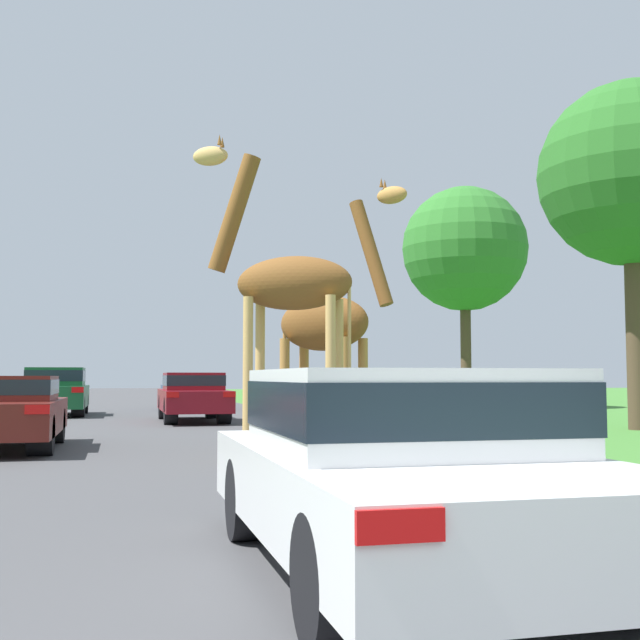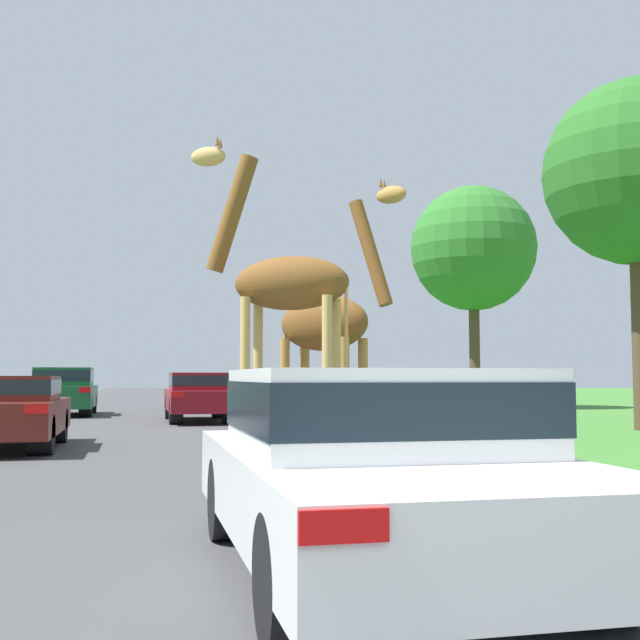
# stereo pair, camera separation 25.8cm
# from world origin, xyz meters

# --- Properties ---
(road) EXTENTS (8.40, 120.00, 0.00)m
(road) POSITION_xyz_m (0.00, 30.00, 0.00)
(road) COLOR #424244
(road) RESTS_ON ground
(giraffe_near_road) EXTENTS (2.11, 2.16, 4.62)m
(giraffe_near_road) POSITION_xyz_m (2.29, 13.30, 2.11)
(giraffe_near_road) COLOR #B77F3D
(giraffe_near_road) RESTS_ON ground
(giraffe_companion) EXTENTS (2.46, 1.53, 4.94)m
(giraffe_companion) POSITION_xyz_m (1.13, 11.30, 2.56)
(giraffe_companion) COLOR tan
(giraffe_companion) RESTS_ON ground
(car_lead_maroon) EXTENTS (1.87, 4.18, 1.28)m
(car_lead_maroon) POSITION_xyz_m (0.50, 4.52, 0.69)
(car_lead_maroon) COLOR silver
(car_lead_maroon) RESTS_ON ground
(car_queue_right) EXTENTS (1.94, 4.18, 1.25)m
(car_queue_right) POSITION_xyz_m (-3.22, 14.20, 0.68)
(car_queue_right) COLOR #561914
(car_queue_right) RESTS_ON ground
(car_queue_left) EXTENTS (1.84, 4.20, 1.39)m
(car_queue_left) POSITION_xyz_m (1.26, 30.43, 0.75)
(car_queue_left) COLOR navy
(car_queue_left) RESTS_ON ground
(car_far_ahead) EXTENTS (1.90, 4.56, 1.53)m
(car_far_ahead) POSITION_xyz_m (-3.24, 26.59, 0.81)
(car_far_ahead) COLOR #144C28
(car_far_ahead) RESTS_ON ground
(car_verge_right) EXTENTS (1.72, 4.82, 1.35)m
(car_verge_right) POSITION_xyz_m (0.72, 22.22, 0.74)
(car_verge_right) COLOR maroon
(car_verge_right) RESTS_ON ground
(tree_left_edge) EXTENTS (4.43, 4.43, 8.30)m
(tree_left_edge) POSITION_xyz_m (10.53, 16.11, 6.03)
(tree_left_edge) COLOR #4C3828
(tree_left_edge) RESTS_ON ground
(tree_right_cluster) EXTENTS (5.04, 5.04, 8.92)m
(tree_right_cluster) POSITION_xyz_m (12.19, 29.38, 6.37)
(tree_right_cluster) COLOR #4C3828
(tree_right_cluster) RESTS_ON ground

